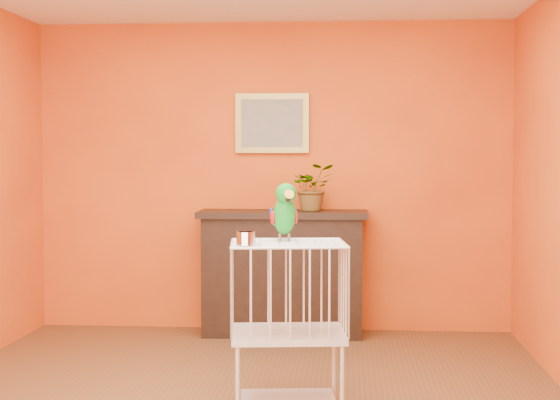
{
  "coord_description": "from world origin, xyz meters",
  "views": [
    {
      "loc": [
        0.64,
        -4.98,
        1.48
      ],
      "look_at": [
        0.25,
        -0.12,
        1.23
      ],
      "focal_mm": 55.0,
      "sensor_mm": 36.0,
      "label": 1
    }
  ],
  "objects": [
    {
      "name": "console_cabinet",
      "position": [
        0.11,
        2.01,
        0.51
      ],
      "size": [
        1.38,
        0.5,
        1.02
      ],
      "color": "black",
      "rests_on": "ground"
    },
    {
      "name": "framed_picture",
      "position": [
        0.0,
        2.22,
        1.75
      ],
      "size": [
        0.62,
        0.04,
        0.5
      ],
      "color": "#A28B3A",
      "rests_on": "room_shell"
    },
    {
      "name": "feed_cup",
      "position": [
        0.08,
        -0.36,
        1.03
      ],
      "size": [
        0.1,
        0.1,
        0.07
      ],
      "primitive_type": "cylinder",
      "color": "silver",
      "rests_on": "birdcage"
    },
    {
      "name": "potted_plant",
      "position": [
        0.35,
        2.04,
        1.17
      ],
      "size": [
        0.45,
        0.47,
        0.3
      ],
      "primitive_type": "imported",
      "rotation": [
        0.0,
        0.0,
        0.31
      ],
      "color": "#26722D",
      "rests_on": "console_cabinet"
    },
    {
      "name": "room_shell",
      "position": [
        0.0,
        0.0,
        1.58
      ],
      "size": [
        4.5,
        4.5,
        4.5
      ],
      "color": "orange",
      "rests_on": "ground"
    },
    {
      "name": "birdcage",
      "position": [
        0.3,
        -0.15,
        0.51
      ],
      "size": [
        0.69,
        0.56,
        0.98
      ],
      "rotation": [
        0.0,
        0.0,
        0.12
      ],
      "color": "silver",
      "rests_on": "ground"
    },
    {
      "name": "parrot",
      "position": [
        0.28,
        -0.08,
        1.16
      ],
      "size": [
        0.18,
        0.31,
        0.34
      ],
      "rotation": [
        0.0,
        0.0,
        0.3
      ],
      "color": "#59544C",
      "rests_on": "birdcage"
    }
  ]
}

